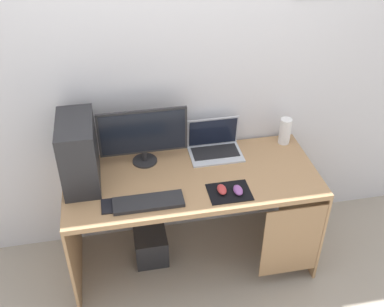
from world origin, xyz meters
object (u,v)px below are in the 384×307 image
at_px(mouse_left, 222,189).
at_px(subwoofer, 151,247).
at_px(laptop, 215,146).
at_px(keyboard, 148,202).
at_px(speaker, 285,131).
at_px(mouse_right, 238,190).
at_px(monitor, 143,135).
at_px(pc_tower, 79,153).
at_px(cell_phone, 107,206).

xyz_separation_m(mouse_left, subwoofer, (-0.44, 0.24, -0.67)).
relative_size(laptop, keyboard, 0.84).
relative_size(speaker, mouse_left, 1.98).
bearing_deg(mouse_right, laptop, 95.05).
xyz_separation_m(laptop, subwoofer, (-0.49, -0.18, -0.69)).
height_order(speaker, mouse_left, speaker).
height_order(monitor, subwoofer, monitor).
bearing_deg(pc_tower, speaker, 6.96).
distance_m(pc_tower, subwoofer, 0.95).
distance_m(laptop, mouse_right, 0.45).
xyz_separation_m(laptop, cell_phone, (-0.75, -0.43, -0.04)).
xyz_separation_m(cell_phone, subwoofer, (0.25, 0.24, -0.65)).
distance_m(mouse_right, subwoofer, 0.90).
distance_m(speaker, mouse_left, 0.72).
xyz_separation_m(pc_tower, speaker, (1.39, 0.17, -0.12)).
relative_size(mouse_left, mouse_right, 1.00).
bearing_deg(monitor, speaker, 2.83).
bearing_deg(pc_tower, keyboard, -38.16).
height_order(laptop, speaker, laptop).
xyz_separation_m(speaker, mouse_right, (-0.47, -0.47, -0.07)).
xyz_separation_m(keyboard, cell_phone, (-0.24, 0.02, -0.01)).
bearing_deg(monitor, pc_tower, -163.29).
relative_size(laptop, speaker, 1.86).
distance_m(monitor, mouse_left, 0.62).
xyz_separation_m(monitor, keyboard, (-0.03, -0.42, -0.20)).
height_order(monitor, mouse_right, monitor).
distance_m(laptop, keyboard, 0.68).
xyz_separation_m(mouse_right, cell_phone, (-0.79, 0.02, -0.02)).
xyz_separation_m(monitor, mouse_right, (0.52, -0.42, -0.19)).
bearing_deg(mouse_left, subwoofer, 151.07).
relative_size(mouse_left, cell_phone, 0.74).
bearing_deg(pc_tower, subwoofer, -5.04).
bearing_deg(keyboard, subwoofer, 87.25).
distance_m(mouse_right, cell_phone, 0.79).
distance_m(monitor, subwoofer, 0.88).
height_order(pc_tower, keyboard, pc_tower).
distance_m(mouse_left, subwoofer, 0.84).
relative_size(keyboard, mouse_right, 4.38).
bearing_deg(cell_phone, laptop, 29.65).
bearing_deg(subwoofer, mouse_right, -26.62).
distance_m(monitor, cell_phone, 0.53).
bearing_deg(subwoofer, keyboard, -92.75).
relative_size(monitor, keyboard, 1.36).
bearing_deg(mouse_right, pc_tower, 161.91).
xyz_separation_m(mouse_right, subwoofer, (-0.53, 0.27, -0.67)).
relative_size(monitor, laptop, 1.62).
height_order(pc_tower, speaker, pc_tower).
xyz_separation_m(laptop, speaker, (0.51, 0.02, 0.05)).
distance_m(pc_tower, keyboard, 0.52).
relative_size(mouse_right, subwoofer, 0.42).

